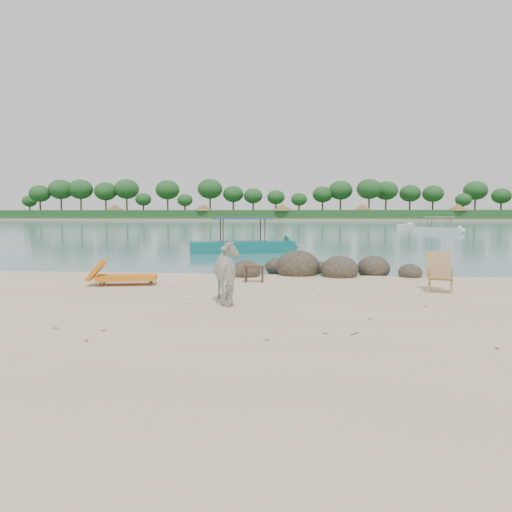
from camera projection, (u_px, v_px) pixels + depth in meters
The scene contains 12 objects.
water at pixel (306, 224), 100.18m from camera, with size 400.00×400.00×0.00m, color #3D777B.
far_shore at pixel (308, 219), 179.42m from camera, with size 420.00×90.00×1.40m, color tan.
far_scenery at pixel (308, 210), 146.16m from camera, with size 420.00×18.00×9.50m.
boulders at pixel (318, 269), 17.00m from camera, with size 6.28×2.77×1.12m.
cow at pixel (231, 274), 11.63m from camera, with size 0.76×1.67×1.41m, color silver.
side_table at pixel (254, 275), 15.09m from camera, with size 0.62×0.40×0.50m, color #332014, non-canonical shape.
lounge_chair at pixel (127, 275), 14.51m from camera, with size 2.13×0.75×0.64m, color orange, non-canonical shape.
deck_chair at pixel (441, 273), 13.14m from camera, with size 0.68×0.75×1.06m, color #9E7C4F, non-canonical shape.
boat_near at pixel (242, 224), 27.39m from camera, with size 6.38×1.44×3.11m, color #106864, non-canonical shape.
boat_mid at pixel (439, 219), 55.44m from camera, with size 6.02×1.36×2.94m, color silver, non-canonical shape.
boat_far at pixel (406, 225), 73.61m from camera, with size 5.90×1.33×0.68m, color silver, non-canonical shape.
dead_leaves at pixel (248, 310), 10.83m from camera, with size 7.73×7.30×0.00m.
Camera 1 is at (0.77, -10.87, 2.10)m, focal length 35.00 mm.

